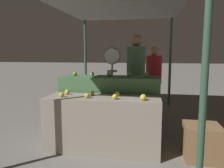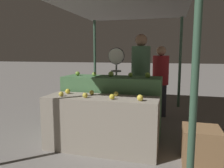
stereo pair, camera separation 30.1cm
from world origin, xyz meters
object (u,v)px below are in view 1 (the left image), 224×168
object	(u,v)px
produce_scale	(112,68)
wooden_crate_side	(202,142)
person_vendor_at_scale	(136,72)
person_customer_left	(154,76)

from	to	relation	value
produce_scale	wooden_crate_side	bearing A→B (deg)	-40.32
person_vendor_at_scale	wooden_crate_side	distance (m)	1.92
person_vendor_at_scale	person_customer_left	xyz separation A→B (m)	(0.36, 0.59, -0.13)
produce_scale	person_customer_left	bearing A→B (deg)	45.00
produce_scale	person_vendor_at_scale	bearing A→B (deg)	25.88
produce_scale	person_vendor_at_scale	size ratio (longest dim) A/B	0.85
produce_scale	person_vendor_at_scale	xyz separation A→B (m)	(0.45, 0.22, -0.09)
produce_scale	wooden_crate_side	world-z (taller)	produce_scale
person_vendor_at_scale	wooden_crate_side	size ratio (longest dim) A/B	3.84
person_vendor_at_scale	wooden_crate_side	xyz separation A→B (m)	(0.99, -1.44, -0.80)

